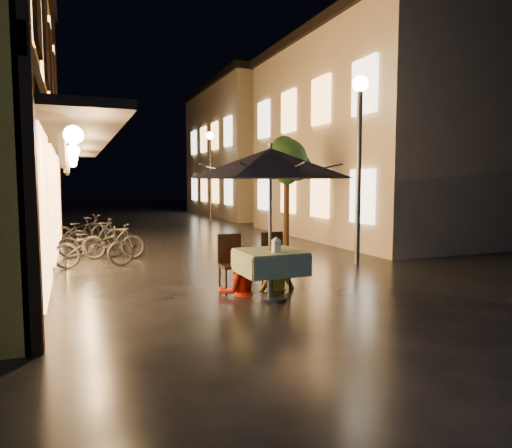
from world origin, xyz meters
name	(u,v)px	position (x,y,z in m)	size (l,w,h in m)	color
ground	(273,295)	(0.00, 0.00, 0.00)	(90.00, 90.00, 0.00)	black
east_building_near	(393,138)	(7.49, 6.50, 3.41)	(7.30, 9.30, 6.80)	#ABA288
east_building_far	(265,152)	(7.49, 18.00, 3.66)	(7.30, 10.30, 7.30)	#ABA288
street_tree	(287,162)	(2.41, 4.51, 2.42)	(1.43, 1.20, 3.15)	black
streetlamp_near	(359,135)	(3.00, 2.00, 2.92)	(0.36, 0.36, 4.23)	#59595E
streetlamp_far	(210,160)	(3.00, 14.00, 2.92)	(0.36, 0.36, 4.23)	#59595E
cafe_table	(270,262)	(-0.16, -0.22, 0.59)	(0.99, 0.99, 0.78)	#59595E
patio_umbrella	(270,163)	(-0.16, -0.22, 2.15)	(2.61, 2.61, 2.46)	#59595E
cafe_chair_left	(231,260)	(-0.56, 0.52, 0.54)	(0.42, 0.42, 0.97)	black
cafe_chair_right	(274,257)	(0.24, 0.52, 0.54)	(0.42, 0.42, 0.97)	black
table_lantern	(276,244)	(-0.16, -0.45, 0.92)	(0.16, 0.16, 0.25)	white
person_orange	(238,250)	(-0.51, 0.29, 0.73)	(0.71, 0.55, 1.47)	red
person_yellow	(276,251)	(0.20, 0.35, 0.68)	(0.88, 0.50, 1.36)	yellow
bicycle_0	(94,247)	(-2.64, 3.70, 0.44)	(0.59, 1.68, 0.89)	black
bicycle_1	(113,241)	(-2.15, 4.72, 0.45)	(0.42, 1.50, 0.90)	black
bicycle_2	(90,241)	(-2.67, 5.20, 0.41)	(0.54, 1.54, 0.81)	black
bicycle_3	(97,234)	(-2.45, 6.20, 0.47)	(0.44, 1.55, 0.93)	black
bicycle_4	(82,229)	(-2.81, 7.95, 0.44)	(0.59, 1.68, 0.88)	black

